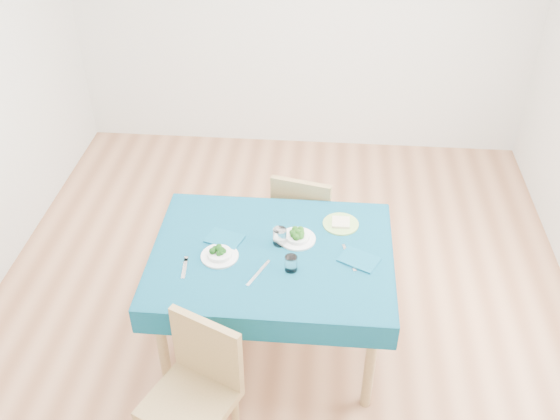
# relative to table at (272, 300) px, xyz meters

# --- Properties ---
(room_shell) EXTENTS (4.02, 4.52, 2.73)m
(room_shell) POSITION_rel_table_xyz_m (0.02, 0.28, 0.97)
(room_shell) COLOR #996140
(room_shell) RESTS_ON ground
(table) EXTENTS (1.36, 1.04, 0.76)m
(table) POSITION_rel_table_xyz_m (0.00, 0.00, 0.00)
(table) COLOR navy
(table) RESTS_ON ground
(chair_near) EXTENTS (0.55, 0.57, 1.01)m
(chair_near) POSITION_rel_table_xyz_m (-0.34, -0.80, 0.12)
(chair_near) COLOR olive
(chair_near) RESTS_ON ground
(chair_far) EXTENTS (0.49, 0.52, 1.00)m
(chair_far) POSITION_rel_table_xyz_m (0.17, 0.76, 0.12)
(chair_far) COLOR olive
(chair_far) RESTS_ON ground
(bowl_near) EXTENTS (0.21, 0.21, 0.06)m
(bowl_near) POSITION_rel_table_xyz_m (-0.29, -0.06, 0.41)
(bowl_near) COLOR white
(bowl_near) RESTS_ON table
(bowl_far) EXTENTS (0.21, 0.21, 0.07)m
(bowl_far) POSITION_rel_table_xyz_m (0.14, 0.12, 0.41)
(bowl_far) COLOR white
(bowl_far) RESTS_ON table
(fork_near) EXTENTS (0.04, 0.16, 0.00)m
(fork_near) POSITION_rel_table_xyz_m (-0.47, -0.18, 0.38)
(fork_near) COLOR silver
(fork_near) RESTS_ON table
(knife_near) EXTENTS (0.11, 0.22, 0.00)m
(knife_near) POSITION_rel_table_xyz_m (-0.06, -0.18, 0.38)
(knife_near) COLOR silver
(knife_near) RESTS_ON table
(fork_far) EXTENTS (0.08, 0.16, 0.00)m
(fork_far) POSITION_rel_table_xyz_m (0.12, 0.12, 0.38)
(fork_far) COLOR silver
(fork_far) RESTS_ON table
(knife_far) EXTENTS (0.08, 0.23, 0.00)m
(knife_far) POSITION_rel_table_xyz_m (0.43, -0.01, 0.38)
(knife_far) COLOR silver
(knife_far) RESTS_ON table
(napkin_near) EXTENTS (0.24, 0.20, 0.01)m
(napkin_near) POSITION_rel_table_xyz_m (-0.28, 0.09, 0.39)
(napkin_near) COLOR navy
(napkin_near) RESTS_ON table
(napkin_far) EXTENTS (0.25, 0.22, 0.01)m
(napkin_far) POSITION_rel_table_xyz_m (0.49, -0.03, 0.39)
(napkin_far) COLOR navy
(napkin_far) RESTS_ON table
(tumbler_center) EXTENTS (0.08, 0.08, 0.10)m
(tumbler_center) POSITION_rel_table_xyz_m (0.04, 0.08, 0.43)
(tumbler_center) COLOR white
(tumbler_center) RESTS_ON table
(tumbler_side) EXTENTS (0.07, 0.07, 0.09)m
(tumbler_side) POSITION_rel_table_xyz_m (0.12, -0.14, 0.42)
(tumbler_side) COLOR white
(tumbler_side) RESTS_ON table
(side_plate) EXTENTS (0.21, 0.21, 0.01)m
(side_plate) POSITION_rel_table_xyz_m (0.39, 0.29, 0.38)
(side_plate) COLOR #93C460
(side_plate) RESTS_ON table
(bread_slice) EXTENTS (0.10, 0.10, 0.02)m
(bread_slice) POSITION_rel_table_xyz_m (0.39, 0.29, 0.40)
(bread_slice) COLOR beige
(bread_slice) RESTS_ON side_plate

